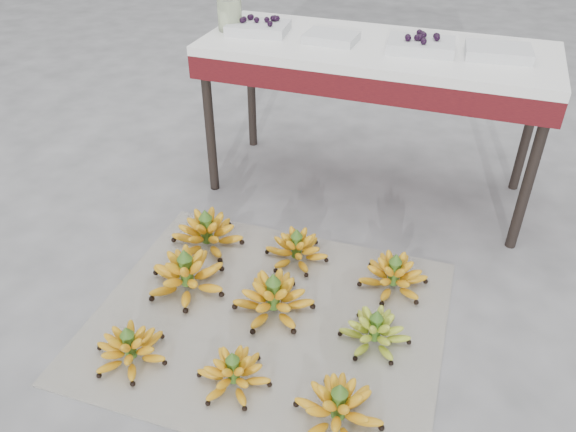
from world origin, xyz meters
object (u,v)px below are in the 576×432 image
(bunch_back_center, at_px, (297,249))
(tray_far_right, at_px, (498,52))
(bunch_front_right, at_px, (339,408))
(bunch_mid_right, at_px, (375,331))
(tray_far_left, at_px, (259,27))
(tray_right, at_px, (421,45))
(vendor_table, at_px, (375,63))
(glass_jar, at_px, (230,15))
(bunch_front_left, at_px, (130,348))
(newspaper_mat, at_px, (269,318))
(bunch_mid_center, at_px, (274,298))
(bunch_back_left, at_px, (207,233))
(bunch_mid_left, at_px, (187,275))
(bunch_back_right, at_px, (394,276))
(tray_left, at_px, (331,37))
(bunch_front_center, at_px, (234,373))

(bunch_back_center, distance_m, tray_far_right, 1.14)
(bunch_back_center, bearing_deg, bunch_front_right, -49.50)
(bunch_mid_right, height_order, tray_far_left, tray_far_left)
(tray_right, bearing_deg, tray_far_left, 179.45)
(vendor_table, height_order, glass_jar, glass_jar)
(bunch_front_left, bearing_deg, vendor_table, 88.49)
(newspaper_mat, bearing_deg, bunch_back_center, 92.12)
(bunch_mid_center, height_order, bunch_back_left, bunch_back_left)
(bunch_mid_left, relative_size, glass_jar, 2.69)
(bunch_mid_left, relative_size, tray_far_right, 1.35)
(bunch_front_left, distance_m, bunch_mid_left, 0.38)
(bunch_mid_right, height_order, bunch_back_right, bunch_back_right)
(tray_left, bearing_deg, bunch_back_center, -84.38)
(bunch_front_left, height_order, bunch_back_right, bunch_back_right)
(bunch_front_left, distance_m, bunch_mid_center, 0.53)
(bunch_front_center, height_order, bunch_back_center, bunch_back_center)
(bunch_front_left, bearing_deg, bunch_front_right, 18.65)
(tray_left, height_order, glass_jar, glass_jar)
(newspaper_mat, height_order, bunch_front_left, bunch_front_left)
(bunch_front_center, distance_m, tray_right, 1.51)
(newspaper_mat, relative_size, bunch_front_right, 3.53)
(bunch_mid_center, xyz_separation_m, tray_right, (0.30, 0.95, 0.68))
(bunch_front_right, distance_m, tray_right, 1.49)
(bunch_back_right, relative_size, tray_far_right, 1.02)
(bunch_mid_left, xyz_separation_m, bunch_back_left, (-0.05, 0.27, -0.00))
(bunch_front_right, distance_m, bunch_mid_right, 0.35)
(tray_far_left, relative_size, tray_far_right, 1.05)
(bunch_front_left, bearing_deg, bunch_mid_left, 106.98)
(newspaper_mat, relative_size, bunch_back_left, 3.39)
(glass_jar, bearing_deg, bunch_mid_left, -78.13)
(bunch_mid_center, relative_size, bunch_back_center, 1.17)
(bunch_back_left, xyz_separation_m, tray_far_right, (1.02, 0.70, 0.68))
(bunch_back_left, xyz_separation_m, tray_far_left, (-0.01, 0.68, 0.68))
(bunch_mid_right, bearing_deg, bunch_back_left, 155.69)
(newspaper_mat, height_order, tray_left, tray_left)
(bunch_mid_left, relative_size, bunch_mid_center, 1.03)
(bunch_front_right, height_order, bunch_mid_left, bunch_mid_left)
(newspaper_mat, bearing_deg, bunch_front_center, -89.74)
(tray_left, relative_size, tray_far_right, 0.83)
(bunch_front_right, relative_size, bunch_mid_right, 1.38)
(tray_far_left, bearing_deg, bunch_back_left, -88.76)
(glass_jar, bearing_deg, bunch_back_left, -77.40)
(tray_far_right, bearing_deg, vendor_table, -179.52)
(newspaper_mat, distance_m, bunch_back_right, 0.51)
(vendor_table, bearing_deg, bunch_front_center, -95.18)
(bunch_back_right, height_order, tray_far_right, tray_far_right)
(bunch_mid_left, height_order, tray_far_right, tray_far_right)
(newspaper_mat, height_order, bunch_back_right, bunch_back_right)
(bunch_front_left, xyz_separation_m, bunch_back_left, (-0.04, 0.66, 0.01))
(bunch_front_center, bearing_deg, bunch_front_right, -3.15)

